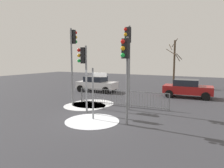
{
  "coord_description": "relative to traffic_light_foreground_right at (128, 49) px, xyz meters",
  "views": [
    {
      "loc": [
        5.84,
        -8.97,
        3.14
      ],
      "look_at": [
        -0.56,
        2.94,
        1.49
      ],
      "focal_mm": 33.14,
      "sensor_mm": 36.0,
      "label": 1
    }
  ],
  "objects": [
    {
      "name": "ground_plane",
      "position": [
        -0.8,
        -2.42,
        -3.71
      ],
      "size": [
        60.0,
        60.0,
        0.0
      ],
      "primitive_type": "plane",
      "color": "#38383D"
    },
    {
      "name": "traffic_light_foreground_right",
      "position": [
        0.0,
        0.0,
        0.0
      ],
      "size": [
        0.36,
        0.56,
        5.09
      ],
      "rotation": [
        0.0,
        0.0,
        2.95
      ],
      "color": "slate",
      "rests_on": "ground"
    },
    {
      "name": "traffic_light_mid_right",
      "position": [
        -1.98,
        -1.76,
        -0.87
      ],
      "size": [
        0.55,
        0.37,
        3.88
      ],
      "rotation": [
        0.0,
        0.0,
        1.89
      ],
      "color": "slate",
      "rests_on": "ground"
    },
    {
      "name": "traffic_light_rear_left",
      "position": [
        -3.83,
        -0.38,
        0.03
      ],
      "size": [
        0.35,
        0.57,
        5.13
      ],
      "rotation": [
        0.0,
        0.0,
        6.14
      ],
      "color": "slate",
      "rests_on": "ground"
    },
    {
      "name": "traffic_light_mid_left",
      "position": [
        1.09,
        -2.72,
        -0.67
      ],
      "size": [
        0.34,
        0.57,
        4.15
      ],
      "rotation": [
        0.0,
        0.0,
        3.04
      ],
      "color": "slate",
      "rests_on": "ground"
    },
    {
      "name": "direction_sign_post",
      "position": [
        -0.74,
        -2.58,
        -2.2
      ],
      "size": [
        0.77,
        0.24,
        2.69
      ],
      "rotation": [
        0.0,
        0.0,
        0.24
      ],
      "color": "slate",
      "rests_on": "ground"
    },
    {
      "name": "pedestrian_guard_railing",
      "position": [
        -0.81,
        0.82,
        -3.16
      ],
      "size": [
        6.28,
        0.5,
        1.07
      ],
      "rotation": [
        0.0,
        0.0,
        0.07
      ],
      "color": "slate",
      "rests_on": "ground"
    },
    {
      "name": "car_white_trailing",
      "position": [
        -5.61,
        5.3,
        -2.95
      ],
      "size": [
        3.89,
        2.11,
        1.47
      ],
      "rotation": [
        0.0,
        0.0,
        0.06
      ],
      "color": "silver",
      "rests_on": "ground"
    },
    {
      "name": "car_red_far",
      "position": [
        2.55,
        6.24,
        -2.95
      ],
      "size": [
        3.92,
        2.18,
        1.47
      ],
      "rotation": [
        0.0,
        0.0,
        0.08
      ],
      "color": "maroon",
      "rests_on": "ground"
    },
    {
      "name": "bare_tree_right",
      "position": [
        0.23,
        12.16,
        -0.96
      ],
      "size": [
        1.64,
        1.28,
        5.4
      ],
      "color": "#473828",
      "rests_on": "ground"
    },
    {
      "name": "snow_patch_kerb",
      "position": [
        -0.67,
        -2.89,
        -3.71
      ],
      "size": [
        2.76,
        2.76,
        0.01
      ],
      "primitive_type": "cylinder",
      "color": "white",
      "rests_on": "ground"
    },
    {
      "name": "snow_patch_island",
      "position": [
        -2.92,
        0.57,
        -3.71
      ],
      "size": [
        2.95,
        2.95,
        0.01
      ],
      "primitive_type": "cylinder",
      "color": "white",
      "rests_on": "ground"
    },
    {
      "name": "snow_patch_verge",
      "position": [
        -3.0,
        -0.29,
        -3.71
      ],
      "size": [
        2.81,
        2.81,
        0.01
      ],
      "primitive_type": "cylinder",
      "color": "white",
      "rests_on": "ground"
    }
  ]
}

